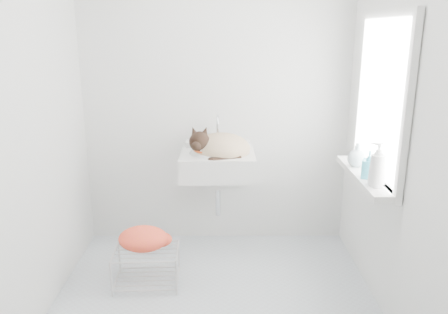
{
  "coord_description": "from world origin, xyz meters",
  "views": [
    {
      "loc": [
        0.05,
        -2.65,
        1.78
      ],
      "look_at": [
        0.06,
        0.5,
        0.88
      ],
      "focal_mm": 35.73,
      "sensor_mm": 36.0,
      "label": 1
    }
  ],
  "objects_px": {
    "sink": "(218,152)",
    "bottle_c": "(356,166)",
    "cat": "(219,148)",
    "wire_rack": "(147,265)",
    "bottle_a": "(376,186)",
    "bottle_b": "(368,178)"
  },
  "relations": [
    {
      "from": "bottle_a",
      "to": "bottle_c",
      "type": "relative_size",
      "value": 1.41
    },
    {
      "from": "sink",
      "to": "bottle_c",
      "type": "bearing_deg",
      "value": -20.64
    },
    {
      "from": "cat",
      "to": "bottle_c",
      "type": "bearing_deg",
      "value": -22.14
    },
    {
      "from": "bottle_a",
      "to": "bottle_b",
      "type": "distance_m",
      "value": 0.16
    },
    {
      "from": "wire_rack",
      "to": "cat",
      "type": "bearing_deg",
      "value": 43.85
    },
    {
      "from": "sink",
      "to": "wire_rack",
      "type": "xyz_separation_m",
      "value": [
        -0.51,
        -0.52,
        -0.7
      ]
    },
    {
      "from": "sink",
      "to": "bottle_b",
      "type": "height_order",
      "value": "sink"
    },
    {
      "from": "sink",
      "to": "wire_rack",
      "type": "height_order",
      "value": "sink"
    },
    {
      "from": "wire_rack",
      "to": "bottle_c",
      "type": "bearing_deg",
      "value": 5.57
    },
    {
      "from": "bottle_a",
      "to": "bottle_b",
      "type": "height_order",
      "value": "bottle_a"
    },
    {
      "from": "cat",
      "to": "wire_rack",
      "type": "distance_m",
      "value": 1.03
    },
    {
      "from": "bottle_b",
      "to": "bottle_c",
      "type": "height_order",
      "value": "bottle_b"
    },
    {
      "from": "wire_rack",
      "to": "bottle_b",
      "type": "relative_size",
      "value": 2.46
    },
    {
      "from": "wire_rack",
      "to": "bottle_b",
      "type": "height_order",
      "value": "bottle_b"
    },
    {
      "from": "bottle_a",
      "to": "sink",
      "type": "bearing_deg",
      "value": 141.28
    },
    {
      "from": "cat",
      "to": "wire_rack",
      "type": "xyz_separation_m",
      "value": [
        -0.52,
        -0.5,
        -0.74
      ]
    },
    {
      "from": "sink",
      "to": "wire_rack",
      "type": "bearing_deg",
      "value": -134.49
    },
    {
      "from": "cat",
      "to": "wire_rack",
      "type": "relative_size",
      "value": 1.06
    },
    {
      "from": "wire_rack",
      "to": "bottle_b",
      "type": "bearing_deg",
      "value": -4.43
    },
    {
      "from": "sink",
      "to": "bottle_a",
      "type": "height_order",
      "value": "bottle_a"
    },
    {
      "from": "sink",
      "to": "wire_rack",
      "type": "relative_size",
      "value": 1.3
    },
    {
      "from": "wire_rack",
      "to": "bottle_c",
      "type": "relative_size",
      "value": 2.67
    }
  ]
}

